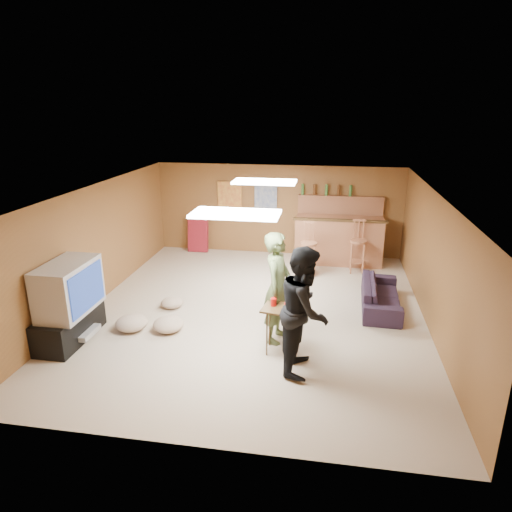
% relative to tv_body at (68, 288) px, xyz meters
% --- Properties ---
extents(ground, '(7.00, 7.00, 0.00)m').
position_rel_tv_body_xyz_m(ground, '(2.65, 1.50, -0.90)').
color(ground, tan).
rests_on(ground, ground).
extents(ceiling, '(6.00, 7.00, 0.02)m').
position_rel_tv_body_xyz_m(ceiling, '(2.65, 1.50, 1.30)').
color(ceiling, silver).
rests_on(ceiling, ground).
extents(wall_back, '(6.00, 0.02, 2.20)m').
position_rel_tv_body_xyz_m(wall_back, '(2.65, 5.00, 0.20)').
color(wall_back, brown).
rests_on(wall_back, ground).
extents(wall_front, '(6.00, 0.02, 2.20)m').
position_rel_tv_body_xyz_m(wall_front, '(2.65, -2.00, 0.20)').
color(wall_front, brown).
rests_on(wall_front, ground).
extents(wall_left, '(0.02, 7.00, 2.20)m').
position_rel_tv_body_xyz_m(wall_left, '(-0.35, 1.50, 0.20)').
color(wall_left, brown).
rests_on(wall_left, ground).
extents(wall_right, '(0.02, 7.00, 2.20)m').
position_rel_tv_body_xyz_m(wall_right, '(5.65, 1.50, 0.20)').
color(wall_right, brown).
rests_on(wall_right, ground).
extents(tv_stand, '(0.55, 1.30, 0.50)m').
position_rel_tv_body_xyz_m(tv_stand, '(-0.07, 0.00, -0.65)').
color(tv_stand, black).
rests_on(tv_stand, ground).
extents(dvd_box, '(0.35, 0.50, 0.08)m').
position_rel_tv_body_xyz_m(dvd_box, '(0.15, 0.00, -0.75)').
color(dvd_box, '#B2B2B7').
rests_on(dvd_box, tv_stand).
extents(tv_body, '(0.60, 1.10, 0.80)m').
position_rel_tv_body_xyz_m(tv_body, '(0.00, 0.00, 0.00)').
color(tv_body, '#B2B2B7').
rests_on(tv_body, tv_stand).
extents(tv_screen, '(0.02, 0.95, 0.65)m').
position_rel_tv_body_xyz_m(tv_screen, '(0.31, 0.00, 0.00)').
color(tv_screen, navy).
rests_on(tv_screen, tv_body).
extents(bar_counter, '(2.00, 0.60, 1.10)m').
position_rel_tv_body_xyz_m(bar_counter, '(4.15, 4.45, -0.35)').
color(bar_counter, brown).
rests_on(bar_counter, ground).
extents(bar_lip, '(2.10, 0.12, 0.05)m').
position_rel_tv_body_xyz_m(bar_lip, '(4.15, 4.20, 0.20)').
color(bar_lip, '#3C2813').
rests_on(bar_lip, bar_counter).
extents(bar_shelf, '(2.00, 0.18, 0.05)m').
position_rel_tv_body_xyz_m(bar_shelf, '(4.15, 4.90, 0.60)').
color(bar_shelf, brown).
rests_on(bar_shelf, bar_backing).
extents(bar_backing, '(2.00, 0.14, 0.60)m').
position_rel_tv_body_xyz_m(bar_backing, '(4.15, 4.92, 0.30)').
color(bar_backing, brown).
rests_on(bar_backing, bar_counter).
extents(poster_left, '(0.60, 0.03, 0.85)m').
position_rel_tv_body_xyz_m(poster_left, '(1.45, 4.96, 0.45)').
color(poster_left, '#BF3F26').
rests_on(poster_left, wall_back).
extents(poster_right, '(0.55, 0.03, 0.80)m').
position_rel_tv_body_xyz_m(poster_right, '(2.35, 4.96, 0.45)').
color(poster_right, '#334C99').
rests_on(poster_right, wall_back).
extents(folding_chair_stack, '(0.50, 0.26, 0.91)m').
position_rel_tv_body_xyz_m(folding_chair_stack, '(0.65, 4.80, -0.45)').
color(folding_chair_stack, maroon).
rests_on(folding_chair_stack, ground).
extents(ceiling_panel_front, '(1.20, 0.60, 0.04)m').
position_rel_tv_body_xyz_m(ceiling_panel_front, '(2.65, 0.00, 1.27)').
color(ceiling_panel_front, white).
rests_on(ceiling_panel_front, ceiling).
extents(ceiling_panel_back, '(1.20, 0.60, 0.04)m').
position_rel_tv_body_xyz_m(ceiling_panel_back, '(2.65, 2.70, 1.27)').
color(ceiling_panel_back, white).
rests_on(ceiling_panel_back, ceiling).
extents(person_olive, '(0.53, 0.71, 1.78)m').
position_rel_tv_body_xyz_m(person_olive, '(3.18, 0.56, -0.01)').
color(person_olive, '#506138').
rests_on(person_olive, ground).
extents(person_black, '(0.75, 0.93, 1.81)m').
position_rel_tv_body_xyz_m(person_black, '(3.64, -0.21, 0.01)').
color(person_black, black).
rests_on(person_black, ground).
extents(sofa, '(0.74, 1.74, 0.50)m').
position_rel_tv_body_xyz_m(sofa, '(4.92, 2.05, -0.65)').
color(sofa, black).
rests_on(sofa, ground).
extents(tray_table, '(0.63, 0.54, 0.73)m').
position_rel_tv_body_xyz_m(tray_table, '(3.29, 0.19, -0.54)').
color(tray_table, '#3C2813').
rests_on(tray_table, ground).
extents(cup_red_near, '(0.11, 0.11, 0.12)m').
position_rel_tv_body_xyz_m(cup_red_near, '(3.16, 0.24, -0.11)').
color(cup_red_near, '#B8100C').
rests_on(cup_red_near, tray_table).
extents(cup_red_far, '(0.10, 0.10, 0.12)m').
position_rel_tv_body_xyz_m(cup_red_far, '(3.37, 0.13, -0.11)').
color(cup_red_far, '#B8100C').
rests_on(cup_red_far, tray_table).
extents(cup_blue, '(0.08, 0.08, 0.11)m').
position_rel_tv_body_xyz_m(cup_blue, '(3.43, 0.26, -0.12)').
color(cup_blue, navy).
rests_on(cup_blue, tray_table).
extents(bar_stool_left, '(0.45, 0.45, 1.21)m').
position_rel_tv_body_xyz_m(bar_stool_left, '(3.50, 3.54, -0.29)').
color(bar_stool_left, brown).
rests_on(bar_stool_left, ground).
extents(bar_stool_right, '(0.38, 0.38, 1.15)m').
position_rel_tv_body_xyz_m(bar_stool_right, '(4.57, 3.89, -0.32)').
color(bar_stool_right, brown).
rests_on(bar_stool_right, ground).
extents(cushion_near_tv, '(0.53, 0.53, 0.23)m').
position_rel_tv_body_xyz_m(cushion_near_tv, '(1.36, 0.54, -0.79)').
color(cushion_near_tv, tan).
rests_on(cushion_near_tv, ground).
extents(cushion_mid, '(0.44, 0.44, 0.18)m').
position_rel_tv_body_xyz_m(cushion_mid, '(1.11, 1.44, -0.81)').
color(cushion_mid, tan).
rests_on(cushion_mid, ground).
extents(cushion_far, '(0.64, 0.64, 0.24)m').
position_rel_tv_body_xyz_m(cushion_far, '(0.74, 0.48, -0.78)').
color(cushion_far, tan).
rests_on(cushion_far, ground).
extents(bottle_row, '(1.20, 0.08, 0.26)m').
position_rel_tv_body_xyz_m(bottle_row, '(3.81, 4.88, 0.75)').
color(bottle_row, '#3F7233').
rests_on(bottle_row, bar_shelf).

